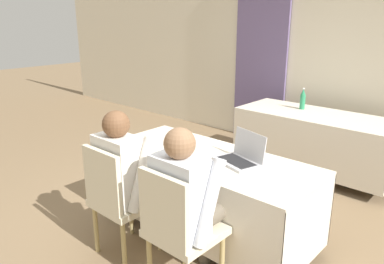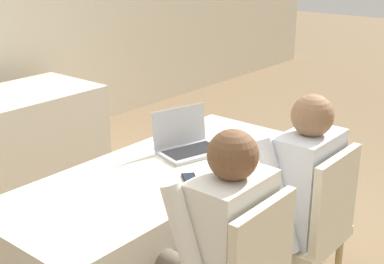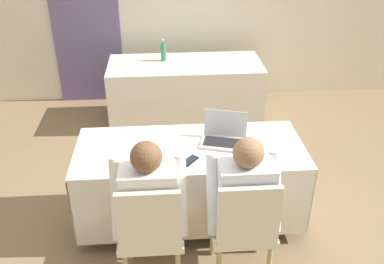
# 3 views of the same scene
# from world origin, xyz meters

# --- Properties ---
(ground_plane) EXTENTS (24.00, 24.00, 0.00)m
(ground_plane) POSITION_xyz_m (0.00, 0.00, 0.00)
(ground_plane) COLOR #846B4C
(wall_back) EXTENTS (12.00, 0.06, 2.70)m
(wall_back) POSITION_xyz_m (0.00, 2.60, 1.35)
(wall_back) COLOR beige
(wall_back) RESTS_ON ground_plane
(curtain_panel) EXTENTS (0.85, 0.04, 2.65)m
(curtain_panel) POSITION_xyz_m (-1.13, 2.54, 1.33)
(curtain_panel) COLOR slate
(curtain_panel) RESTS_ON ground_plane
(conference_table_near) EXTENTS (1.81, 0.76, 0.72)m
(conference_table_near) POSITION_xyz_m (0.00, 0.00, 0.55)
(conference_table_near) COLOR beige
(conference_table_near) RESTS_ON ground_plane
(conference_table_far) EXTENTS (1.81, 0.76, 0.72)m
(conference_table_far) POSITION_xyz_m (0.08, 1.89, 0.55)
(conference_table_far) COLOR beige
(conference_table_far) RESTS_ON ground_plane
(laptop) EXTENTS (0.40, 0.34, 0.23)m
(laptop) POSITION_xyz_m (0.27, 0.06, 0.77)
(laptop) COLOR #B7B7BC
(laptop) RESTS_ON conference_table_near
(cell_phone) EXTENTS (0.14, 0.16, 0.01)m
(cell_phone) POSITION_xyz_m (-0.01, -0.20, 0.73)
(cell_phone) COLOR black
(cell_phone) RESTS_ON conference_table_near
(paper_beside_laptop) EXTENTS (0.31, 0.36, 0.00)m
(paper_beside_laptop) POSITION_xyz_m (0.71, -0.01, 0.72)
(paper_beside_laptop) COLOR white
(paper_beside_laptop) RESTS_ON conference_table_near
(paper_centre_table) EXTENTS (0.31, 0.35, 0.00)m
(paper_centre_table) POSITION_xyz_m (0.23, 0.17, 0.72)
(paper_centre_table) COLOR white
(paper_centre_table) RESTS_ON conference_table_near
(water_bottle) EXTENTS (0.06, 0.06, 0.26)m
(water_bottle) POSITION_xyz_m (-0.17, 2.00, 0.84)
(water_bottle) COLOR #288456
(water_bottle) RESTS_ON conference_table_far
(chair_near_left) EXTENTS (0.44, 0.44, 0.91)m
(chair_near_left) POSITION_xyz_m (-0.32, -0.69, 0.51)
(chair_near_left) COLOR tan
(chair_near_left) RESTS_ON ground_plane
(chair_near_right) EXTENTS (0.44, 0.44, 0.91)m
(chair_near_right) POSITION_xyz_m (0.32, -0.69, 0.51)
(chair_near_right) COLOR tan
(chair_near_right) RESTS_ON ground_plane
(person_checkered_shirt) EXTENTS (0.50, 0.52, 1.17)m
(person_checkered_shirt) POSITION_xyz_m (-0.32, -0.58, 0.67)
(person_checkered_shirt) COLOR #665B4C
(person_checkered_shirt) RESTS_ON ground_plane
(person_white_shirt) EXTENTS (0.50, 0.52, 1.17)m
(person_white_shirt) POSITION_xyz_m (0.32, -0.58, 0.67)
(person_white_shirt) COLOR #665B4C
(person_white_shirt) RESTS_ON ground_plane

